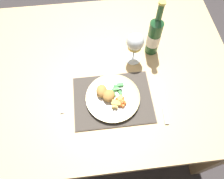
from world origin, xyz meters
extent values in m
plane|color=#383333|center=(0.00, 0.00, 0.00)|extent=(6.00, 6.00, 0.00)
cube|color=tan|center=(0.00, 0.00, 0.72)|extent=(1.23, 0.95, 0.04)
cube|color=tan|center=(0.56, -0.42, 0.35)|extent=(0.06, 0.06, 0.70)
cube|color=tan|center=(-0.56, 0.42, 0.35)|extent=(0.06, 0.06, 0.70)
cube|color=tan|center=(0.56, 0.42, 0.35)|extent=(0.06, 0.06, 0.70)
cube|color=brown|center=(0.02, -0.17, 0.74)|extent=(0.34, 0.26, 0.01)
cube|color=#3C352E|center=(0.02, -0.17, 0.75)|extent=(0.33, 0.25, 0.00)
cylinder|color=white|center=(0.02, -0.17, 0.75)|extent=(0.19, 0.19, 0.01)
cylinder|color=olive|center=(0.02, -0.17, 0.76)|extent=(0.23, 0.23, 0.01)
cylinder|color=white|center=(0.02, -0.17, 0.77)|extent=(0.19, 0.19, 0.00)
ellipsoid|color=#B77F3D|center=(0.00, -0.17, 0.79)|extent=(0.07, 0.07, 0.04)
ellipsoid|color=#B77F3D|center=(-0.03, -0.15, 0.79)|extent=(0.05, 0.07, 0.04)
cube|color=#338438|center=(0.04, -0.12, 0.77)|extent=(0.02, 0.01, 0.01)
cube|color=green|center=(0.02, -0.14, 0.77)|extent=(0.02, 0.02, 0.01)
cube|color=green|center=(0.06, -0.12, 0.77)|extent=(0.03, 0.02, 0.01)
cube|color=#338438|center=(0.01, -0.16, 0.78)|extent=(0.01, 0.02, 0.01)
cube|color=#338438|center=(0.05, -0.15, 0.77)|extent=(0.02, 0.01, 0.01)
cube|color=#4CA84C|center=(0.02, -0.16, 0.77)|extent=(0.03, 0.02, 0.01)
cube|color=#4CA84C|center=(0.04, -0.14, 0.77)|extent=(0.02, 0.01, 0.01)
cube|color=#338438|center=(0.05, -0.16, 0.77)|extent=(0.02, 0.02, 0.01)
cube|color=#338438|center=(0.05, -0.15, 0.77)|extent=(0.02, 0.02, 0.01)
cylinder|color=orange|center=(0.05, -0.21, 0.77)|extent=(0.03, 0.04, 0.02)
cylinder|color=#CC5119|center=(0.04, -0.20, 0.78)|extent=(0.04, 0.04, 0.02)
cylinder|color=orange|center=(0.05, -0.19, 0.78)|extent=(0.04, 0.04, 0.02)
cylinder|color=orange|center=(0.04, -0.21, 0.78)|extent=(0.02, 0.03, 0.02)
cylinder|color=orange|center=(0.05, -0.20, 0.77)|extent=(0.04, 0.04, 0.02)
cylinder|color=orange|center=(0.05, -0.20, 0.78)|extent=(0.03, 0.05, 0.02)
cube|color=silver|center=(-0.20, -0.16, 0.74)|extent=(0.02, 0.09, 0.01)
cube|color=silver|center=(-0.20, -0.11, 0.74)|extent=(0.01, 0.02, 0.01)
cube|color=silver|center=(-0.19, -0.09, 0.74)|extent=(0.00, 0.02, 0.00)
cube|color=silver|center=(-0.20, -0.09, 0.74)|extent=(0.00, 0.02, 0.00)
cube|color=silver|center=(-0.20, -0.09, 0.74)|extent=(0.00, 0.02, 0.00)
cube|color=silver|center=(-0.21, -0.09, 0.74)|extent=(0.00, 0.02, 0.00)
cube|color=silver|center=(0.24, -0.18, 0.74)|extent=(0.03, 0.12, 0.00)
cube|color=#B2B2B7|center=(0.23, -0.28, 0.74)|extent=(0.02, 0.07, 0.01)
cylinder|color=silver|center=(0.14, 0.04, 0.74)|extent=(0.08, 0.08, 0.00)
cylinder|color=silver|center=(0.14, 0.04, 0.78)|extent=(0.01, 0.01, 0.08)
ellipsoid|color=silver|center=(0.14, 0.04, 0.86)|extent=(0.08, 0.08, 0.08)
cylinder|color=#EACC66|center=(0.14, 0.04, 0.84)|extent=(0.06, 0.06, 0.02)
cylinder|color=#23562D|center=(0.24, 0.08, 0.83)|extent=(0.06, 0.06, 0.18)
cone|color=#23562D|center=(0.24, 0.08, 0.94)|extent=(0.06, 0.06, 0.03)
cylinder|color=#23562D|center=(0.24, 0.08, 0.99)|extent=(0.03, 0.03, 0.07)
cylinder|color=#BFB74C|center=(0.24, 0.08, 1.03)|extent=(0.03, 0.03, 0.01)
cylinder|color=white|center=(0.24, 0.08, 0.82)|extent=(0.06, 0.06, 0.06)
cube|color=gold|center=(0.04, -0.21, 0.78)|extent=(0.02, 0.02, 0.02)
cube|color=gold|center=(0.02, -0.21, 0.78)|extent=(0.03, 0.03, 0.03)
cube|color=#E5BC66|center=(0.03, -0.22, 0.78)|extent=(0.02, 0.02, 0.02)
cube|color=gold|center=(0.05, -0.19, 0.78)|extent=(0.03, 0.03, 0.02)
cube|color=#DBB256|center=(0.02, -0.22, 0.78)|extent=(0.02, 0.03, 0.02)
cube|color=#E5BC66|center=(0.02, -0.21, 0.78)|extent=(0.02, 0.02, 0.02)
camera|label=1|loc=(-0.03, -0.59, 1.60)|focal=35.00mm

